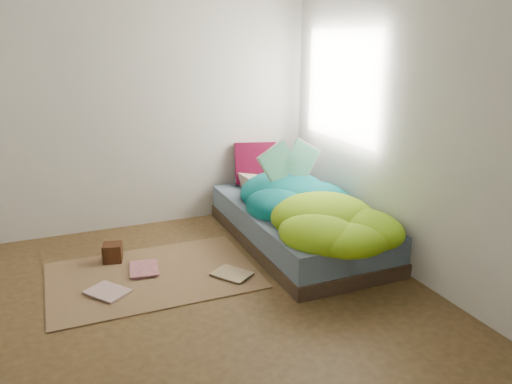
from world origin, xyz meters
TOP-DOWN VIEW (x-y plane):
  - ground at (0.00, 0.00)m, footprint 3.50×3.50m
  - room_walls at (0.01, 0.01)m, footprint 3.54×3.54m
  - bed at (1.22, 0.72)m, footprint 1.00×2.00m
  - duvet at (1.22, 0.50)m, footprint 0.96×1.84m
  - rug at (-0.15, 0.55)m, footprint 1.60×1.10m
  - pillow_floral at (1.26, 1.53)m, footprint 0.63×0.50m
  - pillow_magenta at (1.18, 1.60)m, footprint 0.45×0.25m
  - open_book at (1.22, 0.89)m, footprint 0.52×0.15m
  - wooden_box at (-0.41, 0.94)m, footprint 0.18×0.18m
  - floor_book_a at (-0.61, 0.31)m, footprint 0.36×0.37m
  - floor_book_b at (-0.32, 0.66)m, footprint 0.27×0.33m
  - floor_book_c at (0.34, 0.23)m, footprint 0.34×0.36m

SIDE VIEW (x-z plane):
  - ground at x=0.00m, z-range 0.00..0.00m
  - rug at x=-0.15m, z-range 0.00..0.01m
  - floor_book_c at x=0.34m, z-range 0.01..0.03m
  - floor_book_a at x=-0.61m, z-range 0.01..0.03m
  - floor_book_b at x=-0.32m, z-range 0.01..0.04m
  - wooden_box at x=-0.41m, z-range 0.01..0.16m
  - bed at x=1.22m, z-range 0.00..0.34m
  - pillow_floral at x=1.26m, z-range 0.34..0.46m
  - duvet at x=1.22m, z-range 0.34..0.68m
  - pillow_magenta at x=1.18m, z-range 0.34..0.77m
  - open_book at x=1.22m, z-range 0.68..0.99m
  - room_walls at x=0.01m, z-range 0.32..2.94m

